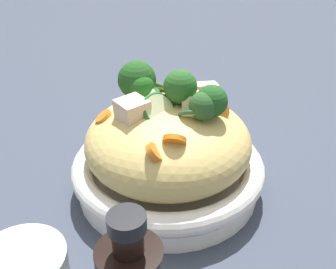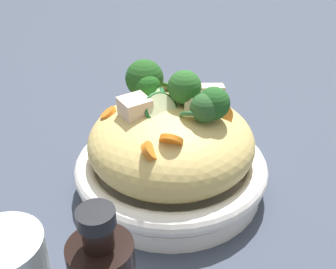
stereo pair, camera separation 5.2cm
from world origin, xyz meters
name	(u,v)px [view 2 (the right image)]	position (x,y,z in m)	size (l,w,h in m)	color
ground_plane	(168,187)	(0.00, 0.00, 0.00)	(3.00, 3.00, 0.00)	#363D4D
serving_bowl	(168,172)	(0.00, 0.00, 0.03)	(0.26, 0.26, 0.05)	white
noodle_heap	(168,141)	(0.00, 0.00, 0.08)	(0.22, 0.22, 0.10)	tan
broccoli_florets	(168,90)	(0.00, 0.02, 0.14)	(0.15, 0.13, 0.06)	#9EBE78
carrot_coins	(171,120)	(0.00, -0.02, 0.12)	(0.17, 0.15, 0.04)	orange
zucchini_slices	(163,103)	(-0.01, 0.01, 0.12)	(0.10, 0.14, 0.05)	beige
chicken_chunks	(176,103)	(0.01, 0.01, 0.13)	(0.14, 0.08, 0.04)	beige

